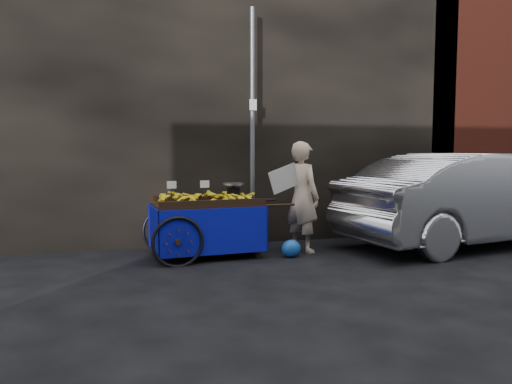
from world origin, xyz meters
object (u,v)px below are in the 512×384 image
object	(u,v)px
banana_cart	(203,208)
parked_car	(471,199)
vendor	(302,197)
plastic_bag	(291,248)

from	to	relation	value
banana_cart	parked_car	world-z (taller)	parked_car
banana_cart	vendor	xyz separation A→B (m)	(1.59, -0.08, 0.15)
vendor	parked_car	size ratio (longest dim) A/B	0.37
parked_car	vendor	bearing A→B (deg)	75.75
plastic_bag	banana_cart	bearing A→B (deg)	161.57
banana_cart	vendor	distance (m)	1.60
plastic_bag	parked_car	size ratio (longest dim) A/B	0.06
banana_cart	vendor	size ratio (longest dim) A/B	1.29
vendor	plastic_bag	bearing A→B (deg)	111.06
plastic_bag	parked_car	bearing A→B (deg)	1.61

